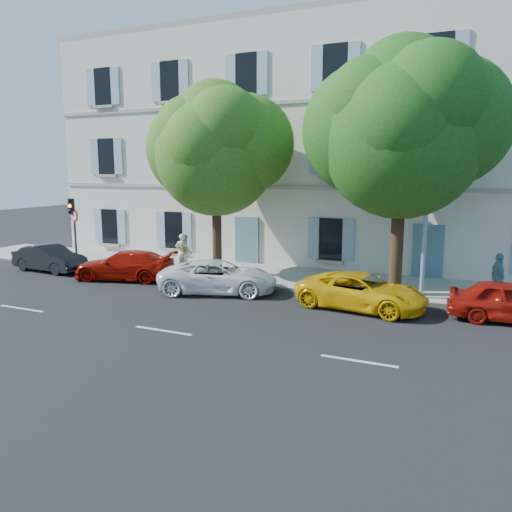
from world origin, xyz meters
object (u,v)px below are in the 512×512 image
at_px(car_dark_sedan, 50,258).
at_px(tree_left, 216,155).
at_px(tree_right, 402,138).
at_px(car_red_coupe, 125,265).
at_px(pedestrian_a, 182,252).
at_px(car_white_coupe, 218,277).
at_px(traffic_light, 73,217).
at_px(pedestrian_c, 498,276).
at_px(road_sign, 75,225).
at_px(car_yellow_supercar, 361,291).
at_px(pedestrian_b, 185,252).
at_px(street_lamp, 428,167).

distance_m(car_dark_sedan, tree_left, 9.63).
bearing_deg(tree_right, tree_left, 176.81).
bearing_deg(car_dark_sedan, car_red_coupe, -86.79).
height_order(car_dark_sedan, pedestrian_a, pedestrian_a).
xyz_separation_m(car_white_coupe, traffic_light, (-9.35, 1.96, 1.88)).
bearing_deg(pedestrian_c, car_dark_sedan, 77.00).
bearing_deg(road_sign, car_white_coupe, -11.81).
bearing_deg(car_yellow_supercar, pedestrian_a, 81.08).
relative_size(car_red_coupe, pedestrian_b, 2.64).
bearing_deg(car_yellow_supercar, pedestrian_c, -49.75).
xyz_separation_m(car_dark_sedan, car_red_coupe, (4.52, -0.03, 0.01)).
relative_size(car_red_coupe, pedestrian_a, 2.59).
xyz_separation_m(car_red_coupe, tree_left, (3.56, 2.08, 4.82)).
bearing_deg(traffic_light, pedestrian_a, 7.16).
bearing_deg(traffic_light, car_dark_sedan, -94.60).
xyz_separation_m(road_sign, street_lamp, (16.75, -0.23, 2.81)).
bearing_deg(traffic_light, tree_right, 0.31).
bearing_deg(tree_left, traffic_light, -176.19).
height_order(car_red_coupe, car_yellow_supercar, car_red_coupe).
bearing_deg(pedestrian_b, road_sign, 45.17).
relative_size(car_dark_sedan, road_sign, 1.41).
distance_m(pedestrian_a, pedestrian_c, 13.49).
bearing_deg(car_red_coupe, pedestrian_b, 132.13).
bearing_deg(tree_left, car_red_coupe, -149.71).
bearing_deg(traffic_light, pedestrian_c, 2.42).
height_order(car_yellow_supercar, street_lamp, street_lamp).
relative_size(car_dark_sedan, pedestrian_a, 2.24).
bearing_deg(pedestrian_b, car_yellow_supercar, -161.24).
distance_m(car_red_coupe, tree_right, 12.78).
distance_m(car_white_coupe, road_sign, 9.51).
bearing_deg(street_lamp, pedestrian_c, 23.17).
bearing_deg(road_sign, pedestrian_b, 8.96).
relative_size(car_red_coupe, car_yellow_supercar, 0.99).
xyz_separation_m(traffic_light, pedestrian_b, (6.00, 0.88, -1.53)).
bearing_deg(road_sign, pedestrian_c, 2.55).
bearing_deg(car_red_coupe, car_white_coupe, 70.70).
relative_size(car_dark_sedan, traffic_light, 1.18).
bearing_deg(car_yellow_supercar, car_red_coupe, 95.43).
distance_m(tree_left, road_sign, 8.51).
height_order(car_red_coupe, road_sign, road_sign).
bearing_deg(car_white_coupe, road_sign, 59.66).
xyz_separation_m(car_white_coupe, pedestrian_c, (10.10, 2.78, 0.36)).
bearing_deg(car_dark_sedan, pedestrian_a, -65.98).
relative_size(road_sign, street_lamp, 0.32).
relative_size(car_white_coupe, tree_right, 0.51).
bearing_deg(car_red_coupe, road_sign, -124.16).
xyz_separation_m(tree_left, tree_right, (7.95, -0.44, 0.51)).
bearing_deg(traffic_light, car_white_coupe, -11.84).
bearing_deg(road_sign, tree_right, 0.45).
bearing_deg(car_white_coupe, pedestrian_b, 31.17).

